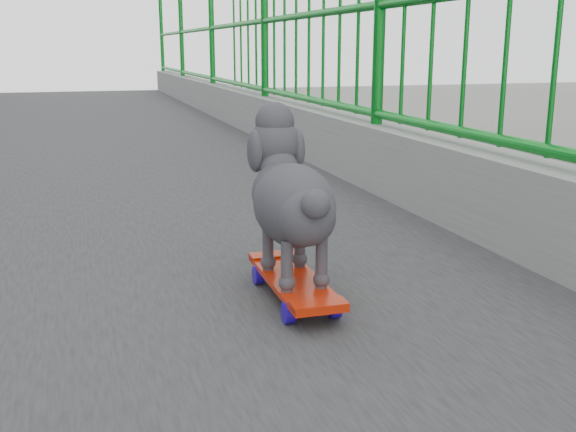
% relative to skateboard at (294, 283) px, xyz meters
% --- Properties ---
extents(skateboard, '(0.15, 0.47, 0.06)m').
position_rel_skateboard_xyz_m(skateboard, '(0.00, 0.00, 0.00)').
color(skateboard, red).
rests_on(skateboard, footbridge).
extents(poodle, '(0.21, 0.50, 0.41)m').
position_rel_skateboard_xyz_m(poodle, '(0.00, 0.03, 0.24)').
color(poodle, '#323035').
rests_on(poodle, skateboard).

